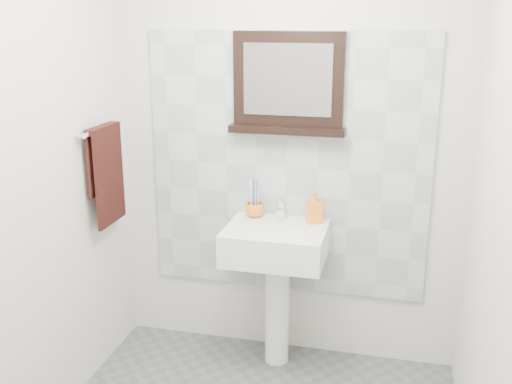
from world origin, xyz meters
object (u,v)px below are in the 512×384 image
pedestal_sink (276,258)px  hand_towel (106,167)px  soap_dispenser (314,207)px  framed_mirror (288,86)px  toothbrush_cup (255,210)px

pedestal_sink → hand_towel: size_ratio=1.75×
soap_dispenser → hand_towel: (-1.12, -0.27, 0.23)m
soap_dispenser → framed_mirror: bearing=135.6°
framed_mirror → hand_towel: 1.09m
framed_mirror → hand_towel: size_ratio=1.17×
toothbrush_cup → soap_dispenser: soap_dispenser is taller
soap_dispenser → pedestal_sink: bearing=-171.1°
framed_mirror → hand_towel: (-0.95, -0.33, -0.43)m
toothbrush_cup → framed_mirror: size_ratio=0.16×
pedestal_sink → hand_towel: 1.06m
toothbrush_cup → soap_dispenser: (0.35, -0.01, 0.05)m
toothbrush_cup → framed_mirror: framed_mirror is taller
pedestal_sink → framed_mirror: (0.02, 0.19, 0.93)m
pedestal_sink → hand_towel: (-0.93, -0.14, 0.50)m
toothbrush_cup → pedestal_sink: bearing=-41.1°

